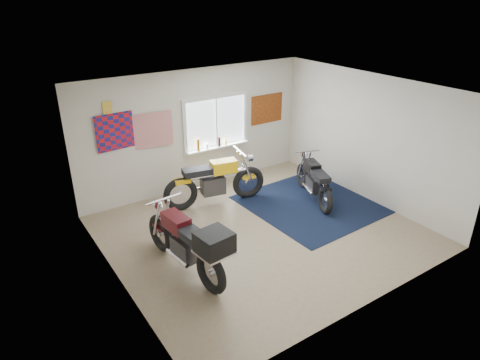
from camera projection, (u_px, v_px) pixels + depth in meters
ground at (262, 232)px, 8.14m from camera, size 5.50×5.50×0.00m
room_shell at (264, 151)px, 7.46m from camera, size 5.50×5.50×5.50m
navy_rug at (311, 204)px, 9.17m from camera, size 2.59×2.69×0.01m
window_assembly at (216, 126)px, 9.69m from camera, size 1.66×0.17×1.26m
oil_bottles at (209, 144)px, 9.67m from camera, size 0.79×0.07×0.28m
flag_display at (107, 108)px, 8.16m from camera, size 1.60×0.10×1.17m
triumph_poster at (267, 109)px, 10.36m from camera, size 0.90×0.03×0.70m
yellow_triumph at (215, 182)px, 9.01m from camera, size 2.24×0.73×1.14m
black_chrome_bike at (314, 182)px, 9.22m from camera, size 0.83×1.79×0.96m
maroon_tourer at (189, 244)px, 6.72m from camera, size 0.73×2.17×1.10m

